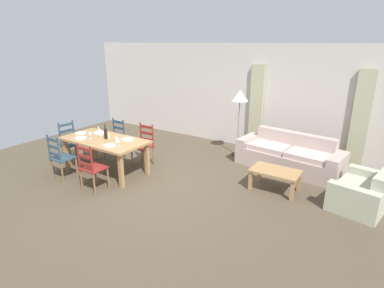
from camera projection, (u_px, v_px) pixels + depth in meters
The scene contains 31 objects.
ground_plane at pixel (155, 184), 6.25m from camera, with size 9.60×9.60×0.02m, color brown.
wall_far at pixel (231, 95), 8.44m from camera, with size 9.60×0.16×2.70m, color beige.
curtain_panel_left at pixel (256, 108), 7.99m from camera, with size 0.35×0.08×2.20m, color #B0B28A.
curtain_panel_right at pixel (360, 120), 6.74m from camera, with size 0.35×0.08×2.20m, color #B0B28A.
dining_table at pixel (105, 143), 6.65m from camera, with size 1.90×0.96×0.75m.
dining_chair_near_left at pixel (61, 157), 6.36m from camera, with size 0.43×0.41×0.96m.
dining_chair_near_right at pixel (91, 168), 5.83m from camera, with size 0.42×0.41×0.96m.
dining_chair_far_left at pixel (116, 139), 7.53m from camera, with size 0.44×0.42×0.96m.
dining_chair_far_right at pixel (144, 145), 7.10m from camera, with size 0.42×0.40×0.96m.
dining_chair_head_west at pixel (71, 142), 7.31m from camera, with size 0.43×0.45×0.96m.
dinner_plate_near_left at pixel (81, 138), 6.65m from camera, with size 0.24×0.24×0.02m, color white.
fork_near_left at pixel (76, 137), 6.73m from camera, with size 0.02×0.17×0.01m, color silver.
dinner_plate_near_right at pixel (110, 146), 6.19m from camera, with size 0.24×0.24×0.02m, color white.
fork_near_right at pixel (105, 144), 6.27m from camera, with size 0.02×0.17×0.01m, color silver.
dinner_plate_far_left at pixel (99, 133), 7.05m from camera, with size 0.24×0.24×0.02m, color white.
fork_far_left at pixel (95, 132), 7.13m from camera, with size 0.02×0.17×0.01m, color silver.
dinner_plate_far_right at pixel (128, 139), 6.58m from camera, with size 0.24×0.24×0.02m, color white.
fork_far_right at pixel (123, 138), 6.66m from camera, with size 0.02×0.17×0.01m, color silver.
dinner_plate_head_west at pixel (81, 133), 7.02m from camera, with size 0.24×0.24×0.02m, color white.
fork_head_west at pixel (76, 132), 7.10m from camera, with size 0.02×0.17×0.01m, color silver.
wine_bottle at pixel (106, 133), 6.61m from camera, with size 0.07×0.07×0.32m.
wine_glass_near_left at pixel (90, 133), 6.64m from camera, with size 0.06×0.06×0.16m.
wine_glass_near_right at pixel (118, 141), 6.16m from camera, with size 0.06×0.06×0.16m.
wine_glass_far_left at pixel (100, 130), 6.86m from camera, with size 0.06×0.06×0.16m.
coffee_cup_primary at pixel (116, 139), 6.46m from camera, with size 0.07×0.07×0.09m, color beige.
candle_tall at pixel (99, 134), 6.71m from camera, with size 0.05×0.05×0.25m.
candle_short at pixel (109, 139), 6.47m from camera, with size 0.05×0.05×0.17m.
couch at pixel (289, 157), 6.91m from camera, with size 2.36×1.07×0.80m.
coffee_table at pixel (275, 173), 5.88m from camera, with size 0.90×0.56×0.42m.
armchair_upholstered at pixel (366, 194), 5.31m from camera, with size 1.01×1.29×0.72m.
standing_lamp at pixel (240, 100), 7.41m from camera, with size 0.40×0.40×1.64m.
Camera 1 is at (3.73, -4.33, 2.74)m, focal length 28.97 mm.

